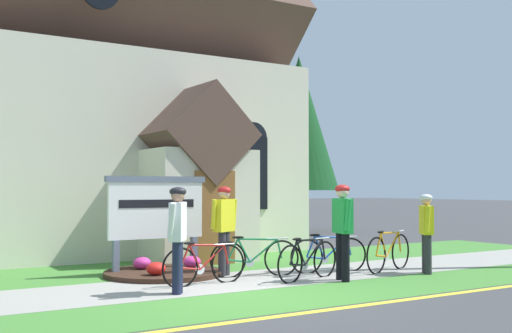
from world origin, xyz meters
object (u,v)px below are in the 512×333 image
bicycle_black (329,254)px  bicycle_green (308,260)px  bicycle_blue (389,252)px  cyclist_in_green_jersey (426,228)px  bicycle_orange (255,258)px  cyclist_in_orange_jersey (178,231)px  cyclist_in_yellow_jersey (343,224)px  roadside_conifer (299,123)px  church_sign (157,210)px  cyclist_in_white_jersey (224,223)px  bicycle_yellow (204,264)px

bicycle_black → bicycle_green: bearing=-148.1°
bicycle_blue → cyclist_in_green_jersey: size_ratio=1.08×
bicycle_orange → cyclist_in_orange_jersey: (-2.10, -1.04, 0.65)m
bicycle_orange → cyclist_in_orange_jersey: 2.44m
bicycle_blue → bicycle_orange: bearing=165.0°
cyclist_in_green_jersey → cyclist_in_yellow_jersey: bearing=176.6°
bicycle_blue → cyclist_in_green_jersey: (0.35, -0.71, 0.53)m
roadside_conifer → bicycle_black: bearing=-123.0°
cyclist_in_orange_jersey → bicycle_black: bearing=11.5°
bicycle_green → cyclist_in_green_jersey: size_ratio=1.08×
church_sign → bicycle_orange: church_sign is taller
cyclist_in_yellow_jersey → roadside_conifer: roadside_conifer is taller
cyclist_in_orange_jersey → cyclist_in_white_jersey: (1.66, 1.45, 0.01)m
cyclist_in_white_jersey → bicycle_blue: bearing=-19.7°
church_sign → bicycle_black: size_ratio=1.28×
bicycle_blue → bicycle_yellow: bearing=175.4°
church_sign → bicycle_green: (2.05, -2.31, -0.90)m
bicycle_orange → roadside_conifer: roadside_conifer is taller
bicycle_yellow → cyclist_in_white_jersey: bearing=44.1°
church_sign → bicycle_green: 3.21m
bicycle_green → bicycle_black: (0.97, 0.61, -0.00)m
cyclist_in_white_jersey → bicycle_orange: bearing=-42.7°
bicycle_blue → cyclist_in_white_jersey: 3.49m
roadside_conifer → bicycle_yellow: bearing=-132.8°
bicycle_green → roadside_conifer: bearing=54.9°
bicycle_blue → cyclist_in_yellow_jersey: (-1.71, -0.59, 0.66)m
church_sign → bicycle_yellow: bearing=-85.7°
bicycle_green → cyclist_in_yellow_jersey: size_ratio=0.96×
cyclist_in_white_jersey → cyclist_in_orange_jersey: bearing=-138.8°
cyclist_in_orange_jersey → cyclist_in_green_jersey: (5.24, -0.42, -0.10)m
bicycle_black → cyclist_in_green_jersey: (1.55, -1.17, 0.55)m
cyclist_in_white_jersey → cyclist_in_yellow_jersey: (1.52, -1.75, 0.02)m
bicycle_black → bicycle_orange: bicycle_orange is taller
church_sign → cyclist_in_green_jersey: size_ratio=1.33×
bicycle_blue → cyclist_in_orange_jersey: size_ratio=0.99×
cyclist_in_orange_jersey → bicycle_yellow: bearing=37.8°
church_sign → bicycle_green: bearing=-48.5°
cyclist_in_white_jersey → cyclist_in_green_jersey: bearing=-27.6°
bicycle_blue → bicycle_black: bicycle_blue is taller
bicycle_green → bicycle_orange: size_ratio=0.99×
bicycle_blue → bicycle_orange: (-2.78, 0.75, -0.02)m
church_sign → bicycle_blue: church_sign is taller
bicycle_blue → roadside_conifer: roadside_conifer is taller
bicycle_green → bicycle_orange: (-0.61, 0.89, -0.00)m
bicycle_blue → cyclist_in_white_jersey: bearing=160.3°
church_sign → cyclist_in_orange_jersey: 2.56m
church_sign → cyclist_in_orange_jersey: size_ratio=1.22×
cyclist_in_orange_jersey → cyclist_in_yellow_jersey: size_ratio=0.97×
church_sign → bicycle_blue: size_ratio=1.23×
bicycle_black → cyclist_in_yellow_jersey: (-0.51, -1.05, 0.69)m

